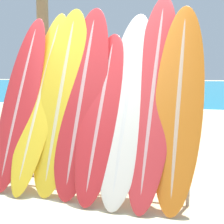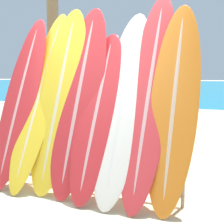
% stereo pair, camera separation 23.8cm
% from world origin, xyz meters
% --- Properties ---
extents(ground_plane, '(160.00, 160.00, 0.00)m').
position_xyz_m(ground_plane, '(0.00, 0.00, 0.00)').
color(ground_plane, beige).
extents(ocean_water, '(120.00, 60.00, 0.01)m').
position_xyz_m(ocean_water, '(0.00, 39.09, 0.00)').
color(ocean_water, teal).
rests_on(ocean_water, ground_plane).
extents(surfboard_rack, '(2.33, 0.04, 0.86)m').
position_xyz_m(surfboard_rack, '(0.25, 0.36, 0.47)').
color(surfboard_rack, gray).
rests_on(surfboard_rack, ground_plane).
extents(surfboard_slot_0, '(0.50, 1.04, 2.20)m').
position_xyz_m(surfboard_slot_0, '(-0.74, 0.43, 1.10)').
color(surfboard_slot_0, red).
rests_on(surfboard_slot_0, ground_plane).
extents(surfboard_slot_1, '(0.48, 1.23, 2.27)m').
position_xyz_m(surfboard_slot_1, '(-0.47, 0.48, 1.14)').
color(surfboard_slot_1, yellow).
rests_on(surfboard_slot_1, ground_plane).
extents(surfboard_slot_2, '(0.60, 0.97, 2.28)m').
position_xyz_m(surfboard_slot_2, '(-0.17, 0.45, 1.14)').
color(surfboard_slot_2, yellow).
rests_on(surfboard_slot_2, ground_plane).
extents(surfboard_slot_3, '(0.59, 1.03, 2.28)m').
position_xyz_m(surfboard_slot_3, '(0.11, 0.45, 1.14)').
color(surfboard_slot_3, red).
rests_on(surfboard_slot_3, ground_plane).
extents(surfboard_slot_4, '(0.51, 1.05, 1.94)m').
position_xyz_m(surfboard_slot_4, '(0.39, 0.38, 0.97)').
color(surfboard_slot_4, red).
rests_on(surfboard_slot_4, ground_plane).
extents(surfboard_slot_5, '(0.55, 1.19, 2.19)m').
position_xyz_m(surfboard_slot_5, '(0.68, 0.46, 1.09)').
color(surfboard_slot_5, silver).
rests_on(surfboard_slot_5, ground_plane).
extents(surfboard_slot_6, '(0.51, 1.27, 2.41)m').
position_xyz_m(surfboard_slot_6, '(0.97, 0.51, 1.20)').
color(surfboard_slot_6, red).
rests_on(surfboard_slot_6, ground_plane).
extents(surfboard_slot_7, '(0.52, 0.99, 2.22)m').
position_xyz_m(surfboard_slot_7, '(1.26, 0.44, 1.11)').
color(surfboard_slot_7, orange).
rests_on(surfboard_slot_7, ground_plane).
extents(person_mid_beach, '(0.26, 0.27, 1.60)m').
position_xyz_m(person_mid_beach, '(0.46, 6.96, 0.88)').
color(person_mid_beach, '#A87A5B').
rests_on(person_mid_beach, ground_plane).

